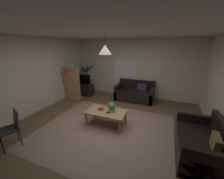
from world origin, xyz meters
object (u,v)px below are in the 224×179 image
Objects in this scene: book_on_table_0 at (101,109)px; tv_stand at (84,90)px; remote_on_table_0 at (109,112)px; remote_on_table_1 at (111,111)px; potted_palm_corner at (87,78)px; tv at (83,80)px; bookshelf_corner at (72,83)px; pendant_lamp at (105,50)px; couch_under_window at (135,94)px; book_on_table_1 at (101,108)px; book_on_table_2 at (101,108)px; couch_right_side at (201,145)px; potted_plant_on_table at (111,107)px; coffee_table at (106,113)px; folding_chair at (11,126)px.

book_on_table_0 is 2.77m from tv_stand.
tv_stand reaches higher than remote_on_table_0.
remote_on_table_1 is 0.11× the size of potted_palm_corner.
tv_stand is (-2.22, 1.99, -0.21)m from remote_on_table_1.
tv is 0.64m from bookshelf_corner.
couch_under_window is at bearing 82.10° from pendant_lamp.
book_on_table_1 is 0.02m from book_on_table_2.
remote_on_table_1 is 2.98m from tv.
couch_right_side reaches higher than book_on_table_2.
remote_on_table_1 is at bearing -94.87° from couch_under_window.
pendant_lamp is at bearing -99.05° from couch_right_side.
book_on_table_0 is at bearing -45.79° from tv.
book_on_table_2 is (-0.50, -2.26, 0.23)m from couch_under_window.
tv_stand is (-1.91, 1.99, -0.23)m from book_on_table_1.
tv_stand is (-1.92, 1.99, -0.21)m from book_on_table_0.
tv is at bearing 73.21° from bookshelf_corner.
tv_stand is at bearing 155.34° from remote_on_table_1.
tv reaches higher than remote_on_table_1.
book_on_table_0 is 0.88× the size of remote_on_table_0.
book_on_table_0 is 0.09× the size of potted_palm_corner.
remote_on_table_0 is 0.18× the size of tv_stand.
potted_plant_on_table is 3.40m from potted_palm_corner.
couch_under_window is 2.78m from bookshelf_corner.
book_on_table_0 is (-0.18, 0.05, 0.08)m from coffee_table.
couch_right_side is 5.06m from tv_stand.
book_on_table_2 is (0.01, -0.01, 0.02)m from book_on_table_1.
couch_under_window is at bearing 63.60° from folding_chair.
book_on_table_1 is 0.23× the size of pendant_lamp.
coffee_table is at bearing -44.30° from tv_stand.
couch_right_side is at bearing -28.33° from tv.
couch_right_side reaches higher than remote_on_table_0.
pendant_lamp is (0.18, -0.05, 1.68)m from book_on_table_1.
book_on_table_1 is 0.13× the size of tv_stand.
pendant_lamp reaches higher than tv_stand.
pendant_lamp reaches higher than couch_under_window.
couch_under_window reaches higher than book_on_table_1.
book_on_table_0 is 1.72m from pendant_lamp.
couch_under_window is at bearing 82.10° from coffee_table.
tv is (-1.92, 1.98, 0.25)m from book_on_table_2.
folding_chair is at bearing -77.91° from bookshelf_corner.
book_on_table_2 is at bearing 180.00° from potted_plant_on_table.
tv_stand is at bearing -173.74° from couch_under_window.
potted_palm_corner reaches higher than remote_on_table_1.
coffee_table is at bearing -163.29° from potted_plant_on_table.
remote_on_table_1 is at bearing -46.61° from potted_palm_corner.
remote_on_table_1 is at bearing -66.69° from remote_on_table_0.
bookshelf_corner is 1.61× the size of folding_chair.
couch_under_window is 9.93× the size of remote_on_table_1.
folding_chair is (-1.44, -1.67, 0.03)m from book_on_table_1.
book_on_table_2 reaches higher than remote_on_table_0.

